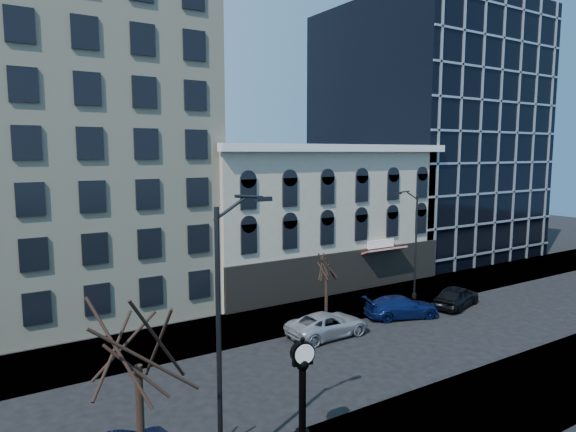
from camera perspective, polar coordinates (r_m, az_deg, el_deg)
ground at (r=28.97m, az=0.97°, el=-17.03°), size 160.00×160.00×0.00m
sidewalk_far at (r=35.42m, az=-6.37°, el=-12.39°), size 160.00×6.00×0.12m
cream_tower at (r=42.46m, az=-21.42°, el=16.75°), size 15.90×15.40×42.50m
victorian_row at (r=46.71m, az=2.49°, el=-0.11°), size 22.60×11.19×12.50m
glass_office at (r=63.42m, az=14.96°, el=8.79°), size 20.00×20.15×28.00m
street_clock at (r=21.68m, az=1.61°, el=-19.44°), size 1.02×1.02×4.51m
street_lamp_near at (r=18.39m, az=-5.73°, el=-5.00°), size 2.70×0.44×10.43m
street_lamp_far at (r=41.52m, az=13.43°, el=-0.01°), size 2.31×0.51×8.92m
bare_tree_near at (r=16.45m, az=-16.44°, el=-11.94°), size 4.96×4.96×8.51m
bare_tree_far at (r=37.59m, az=4.32°, el=-5.04°), size 2.97×2.97×5.09m
car_far_a at (r=33.99m, az=4.43°, el=-11.93°), size 5.64×2.66×1.56m
car_far_b at (r=38.41m, az=12.51°, el=-9.82°), size 5.84×3.85×1.57m
car_far_c at (r=41.95m, az=18.19°, el=-8.47°), size 5.37×3.38×1.70m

